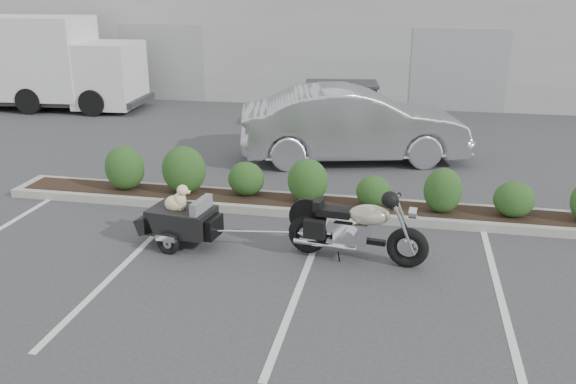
% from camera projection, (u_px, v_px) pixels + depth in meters
% --- Properties ---
extents(ground, '(90.00, 90.00, 0.00)m').
position_uv_depth(ground, '(233.00, 255.00, 9.42)').
color(ground, '#38383A').
rests_on(ground, ground).
extents(planter_kerb, '(12.00, 1.00, 0.15)m').
position_uv_depth(planter_kerb, '(318.00, 206.00, 11.24)').
color(planter_kerb, '#9E9E93').
rests_on(planter_kerb, ground).
extents(building, '(26.00, 10.00, 4.00)m').
position_uv_depth(building, '(350.00, 33.00, 24.49)').
color(building, '#9EA099').
rests_on(building, ground).
extents(motorcycle, '(2.17, 0.83, 1.25)m').
position_uv_depth(motorcycle, '(356.00, 229.00, 9.11)').
color(motorcycle, black).
rests_on(motorcycle, ground).
extents(pet_trailer, '(1.75, 0.99, 1.03)m').
position_uv_depth(pet_trailer, '(181.00, 219.00, 9.67)').
color(pet_trailer, black).
rests_on(pet_trailer, ground).
extents(sedan, '(5.49, 3.06, 1.71)m').
position_uv_depth(sedan, '(353.00, 124.00, 14.12)').
color(sedan, '#B9B8C0').
rests_on(sedan, ground).
extents(dumpster, '(2.18, 1.64, 1.32)m').
position_uv_depth(dumpster, '(341.00, 106.00, 17.16)').
color(dumpster, navy).
rests_on(dumpster, ground).
extents(delivery_truck, '(6.53, 2.57, 2.93)m').
position_uv_depth(delivery_truck, '(46.00, 65.00, 19.79)').
color(delivery_truck, silver).
rests_on(delivery_truck, ground).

